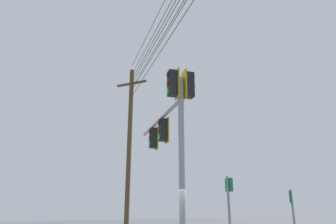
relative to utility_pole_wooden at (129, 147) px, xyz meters
name	(u,v)px	position (x,y,z in m)	size (l,w,h in m)	color
signal_mast_assembly	(171,129)	(0.01, -7.61, -0.66)	(0.97, 5.91, 6.50)	gray
utility_pole_wooden	(129,147)	(0.00, 0.00, 0.00)	(1.66, 1.55, 10.36)	#4C3823
route_sign_primary	(294,222)	(3.43, -9.52, -3.83)	(0.23, 0.24, 2.51)	slate
route_sign_secondary	(230,216)	(0.89, -10.02, -3.59)	(0.10, 0.39, 2.82)	slate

